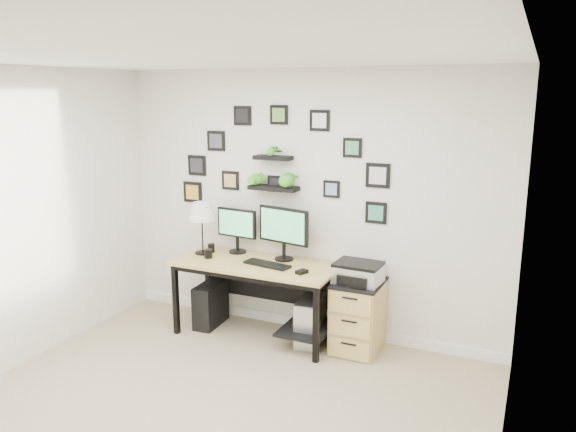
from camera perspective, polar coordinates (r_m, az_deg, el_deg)
The scene contains 14 objects.
room at distance 5.88m, azimuth 1.61°, elevation -10.79°, with size 4.00×4.00×4.00m.
desk at distance 5.54m, azimuth -2.74°, elevation -5.95°, with size 1.60×0.70×0.75m.
monitor_left at distance 5.77m, azimuth -5.22°, elevation -1.14°, with size 0.45×0.19×0.46m.
monitor_right at distance 5.48m, azimuth -0.46°, elevation -1.35°, with size 0.57×0.22×0.53m.
keyboard at distance 5.39m, azimuth -2.13°, elevation -4.93°, with size 0.47×0.15×0.02m, color black.
mouse at distance 5.16m, azimuth 1.41°, elevation -5.69°, with size 0.07×0.11×0.03m, color black.
table_lamp at distance 5.75m, azimuth -8.76°, elevation 0.34°, with size 0.26×0.26×0.54m.
mug at distance 5.67m, azimuth -8.10°, elevation -3.81°, with size 0.08×0.08×0.09m, color black.
pen_cup at distance 5.87m, azimuth -7.80°, elevation -3.23°, with size 0.07×0.07×0.09m, color black.
pc_tower_black at distance 5.95m, azimuth -7.86°, elevation -8.87°, with size 0.20×0.44×0.44m, color black.
pc_tower_grey at distance 5.49m, azimuth 2.28°, elevation -10.60°, with size 0.24×0.47×0.45m.
file_cabinet at distance 5.34m, azimuth 7.11°, elevation -10.06°, with size 0.43×0.53×0.67m.
printer at distance 5.18m, azimuth 7.14°, elevation -5.73°, with size 0.43×0.35×0.19m.
wall_decor at distance 5.52m, azimuth -1.32°, elevation 5.01°, with size 2.26×0.18×1.08m.
Camera 1 is at (2.08, -3.00, 2.38)m, focal length 35.00 mm.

